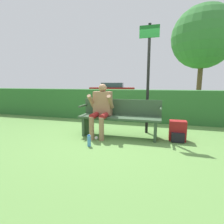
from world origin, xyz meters
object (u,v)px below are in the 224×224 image
water_bottle (89,141)px  signpost (148,72)px  person_seated (101,107)px  tree (203,38)px  backpack (178,131)px  parked_car (113,89)px  park_bench (120,117)px

water_bottle → signpost: (1.02, 1.31, 1.42)m
person_seated → tree: tree is taller
water_bottle → tree: tree is taller
signpost → tree: bearing=67.4°
backpack → signpost: signpost is taller
parked_car → tree: tree is taller
park_bench → parked_car: (-3.91, 13.32, 0.16)m
backpack → water_bottle: bearing=-153.6°
water_bottle → tree: (3.09, 6.27, 3.23)m
backpack → signpost: 1.57m
person_seated → backpack: bearing=3.8°
park_bench → signpost: 1.30m
park_bench → tree: size_ratio=0.40×
park_bench → water_bottle: bearing=-116.5°
park_bench → person_seated: bearing=-164.6°
person_seated → water_bottle: bearing=-90.4°
park_bench → backpack: (1.30, -0.00, -0.26)m
park_bench → backpack: bearing=-0.1°
person_seated → tree: size_ratio=0.26×
water_bottle → signpost: signpost is taller
person_seated → water_bottle: size_ratio=5.16×
person_seated → signpost: bearing=28.8°
park_bench → backpack: size_ratio=4.29×
park_bench → water_bottle: park_bench is taller
water_bottle → parked_car: bearing=103.8°
tree → water_bottle: bearing=-116.2°
water_bottle → tree: bearing=63.8°
park_bench → water_bottle: 1.03m
parked_car → water_bottle: bearing=-84.4°
water_bottle → tree: 7.70m
signpost → backpack: bearing=-32.2°
park_bench → parked_car: bearing=106.4°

